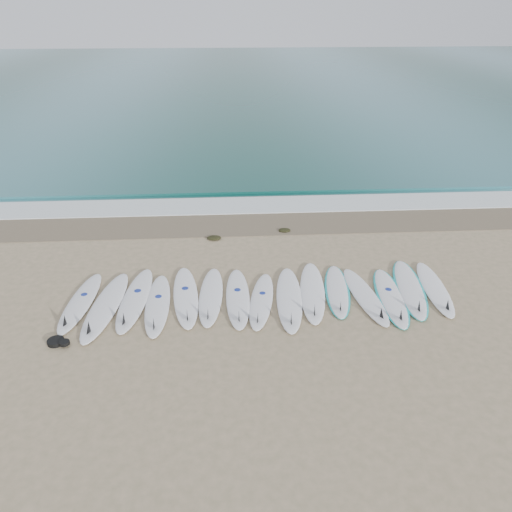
{
  "coord_description": "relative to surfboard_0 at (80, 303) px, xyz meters",
  "views": [
    {
      "loc": [
        -0.72,
        -9.37,
        5.97
      ],
      "look_at": [
        -0.07,
        1.26,
        0.4
      ],
      "focal_mm": 35.0,
      "sensor_mm": 36.0,
      "label": 1
    }
  ],
  "objects": [
    {
      "name": "foam_band",
      "position": [
        3.98,
        5.55,
        -0.03
      ],
      "size": [
        120.0,
        1.4,
        0.04
      ],
      "primitive_type": "cube",
      "color": "silver",
      "rests_on": "ground"
    },
    {
      "name": "surfboard_2",
      "position": [
        1.17,
        0.05,
        0.0
      ],
      "size": [
        0.74,
        2.7,
        0.34
      ],
      "rotation": [
        0.0,
        0.0,
        -0.07
      ],
      "color": "white",
      "rests_on": "ground"
    },
    {
      "name": "surfboard_8",
      "position": [
        4.56,
        -0.14,
        0.01
      ],
      "size": [
        0.78,
        2.74,
        0.35
      ],
      "rotation": [
        0.0,
        0.0,
        -0.08
      ],
      "color": "white",
      "rests_on": "ground"
    },
    {
      "name": "surfboard_3",
      "position": [
        1.7,
        -0.19,
        0.0
      ],
      "size": [
        0.61,
        2.52,
        0.32
      ],
      "rotation": [
        0.0,
        0.0,
        0.04
      ],
      "color": "white",
      "rests_on": "ground"
    },
    {
      "name": "surfboard_10",
      "position": [
        5.69,
        0.18,
        -0.01
      ],
      "size": [
        0.85,
        2.37,
        0.29
      ],
      "rotation": [
        0.0,
        0.0,
        -0.13
      ],
      "color": "white",
      "rests_on": "ground"
    },
    {
      "name": "surfboard_1",
      "position": [
        0.58,
        -0.2,
        0.01
      ],
      "size": [
        0.88,
        2.83,
        0.36
      ],
      "rotation": [
        0.0,
        0.0,
        -0.11
      ],
      "color": "white",
      "rests_on": "ground"
    },
    {
      "name": "wave_crest",
      "position": [
        3.98,
        7.05,
        -0.0
      ],
      "size": [
        120.0,
        1.0,
        0.1
      ],
      "primitive_type": "cube",
      "color": "#1F595A",
      "rests_on": "ground"
    },
    {
      "name": "surfboard_0",
      "position": [
        0.0,
        0.0,
        0.0
      ],
      "size": [
        0.72,
        2.5,
        0.32
      ],
      "rotation": [
        0.0,
        0.0,
        -0.09
      ],
      "color": "white",
      "rests_on": "ground"
    },
    {
      "name": "surfboard_5",
      "position": [
        2.84,
        0.08,
        0.0
      ],
      "size": [
        0.63,
        2.5,
        0.32
      ],
      "rotation": [
        0.0,
        0.0,
        -0.05
      ],
      "color": "white",
      "rests_on": "ground"
    },
    {
      "name": "surfboard_7",
      "position": [
        3.94,
        -0.16,
        -0.0
      ],
      "size": [
        0.86,
        2.38,
        0.3
      ],
      "rotation": [
        0.0,
        0.0,
        -0.16
      ],
      "color": "white",
      "rests_on": "ground"
    },
    {
      "name": "surfboard_6",
      "position": [
        3.43,
        -0.02,
        0.0
      ],
      "size": [
        0.52,
        2.51,
        0.32
      ],
      "rotation": [
        0.0,
        0.0,
        0.0
      ],
      "color": "white",
      "rests_on": "ground"
    },
    {
      "name": "ocean",
      "position": [
        3.98,
        32.55,
        -0.04
      ],
      "size": [
        120.0,
        55.0,
        0.03
      ],
      "primitive_type": "cube",
      "color": "#1F595A",
      "rests_on": "ground"
    },
    {
      "name": "ground",
      "position": [
        3.98,
        0.05,
        -0.05
      ],
      "size": [
        120.0,
        120.0,
        0.0
      ],
      "primitive_type": "plane",
      "color": "#9B8764"
    },
    {
      "name": "wet_sand_band",
      "position": [
        3.98,
        4.15,
        -0.05
      ],
      "size": [
        120.0,
        1.8,
        0.01
      ],
      "primitive_type": "cube",
      "color": "brown",
      "rests_on": "ground"
    },
    {
      "name": "surfboard_11",
      "position": [
        6.27,
        -0.13,
        0.0
      ],
      "size": [
        0.79,
        2.51,
        0.32
      ],
      "rotation": [
        0.0,
        0.0,
        0.11
      ],
      "color": "white",
      "rests_on": "ground"
    },
    {
      "name": "surfboard_4",
      "position": [
        2.29,
        0.1,
        0.0
      ],
      "size": [
        0.81,
        2.65,
        0.33
      ],
      "rotation": [
        0.0,
        0.0,
        0.1
      ],
      "color": "white",
      "rests_on": "ground"
    },
    {
      "name": "leash_coil",
      "position": [
        -0.08,
        -1.35,
        -0.01
      ],
      "size": [
        0.46,
        0.36,
        0.11
      ],
      "color": "black",
      "rests_on": "ground"
    },
    {
      "name": "seaweed_near",
      "position": [
        2.87,
        3.15,
        -0.02
      ],
      "size": [
        0.39,
        0.31,
        0.08
      ],
      "primitive_type": "ellipsoid",
      "color": "black",
      "rests_on": "ground"
    },
    {
      "name": "seaweed_far",
      "position": [
        4.87,
        3.55,
        -0.02
      ],
      "size": [
        0.35,
        0.27,
        0.07
      ],
      "primitive_type": "ellipsoid",
      "color": "black",
      "rests_on": "ground"
    },
    {
      "name": "surfboard_13",
      "position": [
        7.36,
        0.16,
        -0.0
      ],
      "size": [
        1.02,
        2.72,
        0.34
      ],
      "rotation": [
        0.0,
        0.0,
        -0.15
      ],
      "color": "white",
      "rests_on": "ground"
    },
    {
      "name": "surfboard_12",
      "position": [
        6.82,
        -0.17,
        -0.01
      ],
      "size": [
        0.8,
        2.54,
        0.32
      ],
      "rotation": [
        0.0,
        0.0,
        -0.08
      ],
      "color": "white",
      "rests_on": "ground"
    },
    {
      "name": "surfboard_14",
      "position": [
        7.93,
        0.09,
        -0.0
      ],
      "size": [
        0.73,
        2.5,
        0.32
      ],
      "rotation": [
        0.0,
        0.0,
        -0.09
      ],
      "color": "white",
      "rests_on": "ground"
    },
    {
      "name": "surfboard_9",
      "position": [
        5.12,
        0.12,
        0.0
      ],
      "size": [
        0.87,
        2.71,
        0.34
      ],
      "rotation": [
        0.0,
        0.0,
        -0.12
      ],
      "color": "white",
      "rests_on": "ground"
    }
  ]
}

